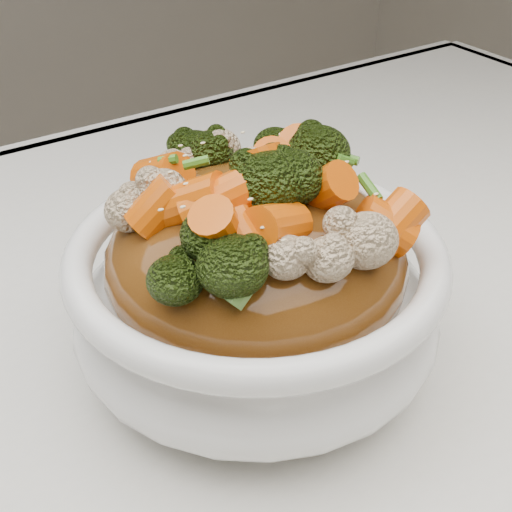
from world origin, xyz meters
TOP-DOWN VIEW (x-y plane):
  - tablecloth at (0.00, 0.00)m, footprint 1.20×0.80m
  - bowl at (0.05, 0.04)m, footprint 0.21×0.21m
  - sauce_base at (0.05, 0.04)m, footprint 0.17×0.17m
  - carrots at (0.05, 0.04)m, footprint 0.17×0.17m
  - broccoli at (0.05, 0.04)m, footprint 0.17×0.17m
  - cauliflower at (0.05, 0.04)m, footprint 0.17×0.17m
  - scallions at (0.05, 0.04)m, footprint 0.13×0.13m
  - sesame_seeds at (0.05, 0.04)m, footprint 0.15×0.15m

SIDE VIEW (x-z plane):
  - tablecloth at x=0.00m, z-range 0.71..0.75m
  - bowl at x=0.05m, z-range 0.75..0.83m
  - sauce_base at x=0.05m, z-range 0.77..0.86m
  - cauliflower at x=0.05m, z-range 0.86..0.89m
  - broccoli at x=0.05m, z-range 0.86..0.90m
  - carrots at x=0.05m, z-range 0.85..0.90m
  - scallions at x=0.05m, z-range 0.87..0.89m
  - sesame_seeds at x=0.05m, z-range 0.88..0.88m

